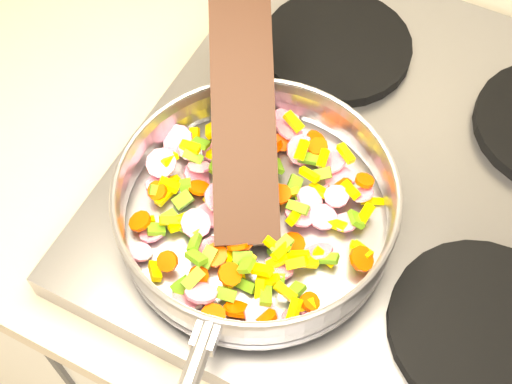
% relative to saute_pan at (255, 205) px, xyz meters
% --- Properties ---
extents(cooktop, '(0.60, 0.60, 0.04)m').
position_rel_saute_pan_xyz_m(cooktop, '(0.11, 0.14, -0.07)').
color(cooktop, '#939399').
rests_on(cooktop, counter_top).
extents(grate_fl, '(0.19, 0.19, 0.02)m').
position_rel_saute_pan_xyz_m(grate_fl, '(-0.03, -0.00, -0.04)').
color(grate_fl, black).
rests_on(grate_fl, cooktop).
extents(grate_fr, '(0.19, 0.19, 0.02)m').
position_rel_saute_pan_xyz_m(grate_fr, '(0.25, -0.00, -0.04)').
color(grate_fr, black).
rests_on(grate_fr, cooktop).
extents(grate_bl, '(0.19, 0.19, 0.02)m').
position_rel_saute_pan_xyz_m(grate_bl, '(-0.03, 0.28, -0.04)').
color(grate_bl, black).
rests_on(grate_bl, cooktop).
extents(saute_pan, '(0.34, 0.50, 0.06)m').
position_rel_saute_pan_xyz_m(saute_pan, '(0.00, 0.00, 0.00)').
color(saute_pan, '#9E9EA5').
rests_on(saute_pan, grate_fl).
extents(vegetable_heap, '(0.28, 0.29, 0.05)m').
position_rel_saute_pan_xyz_m(vegetable_heap, '(-0.00, 0.00, -0.02)').
color(vegetable_heap, '#EB4100').
rests_on(vegetable_heap, saute_pan).
extents(wooden_spatula, '(0.20, 0.28, 0.12)m').
position_rel_saute_pan_xyz_m(wooden_spatula, '(-0.06, 0.08, 0.04)').
color(wooden_spatula, black).
rests_on(wooden_spatula, saute_pan).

